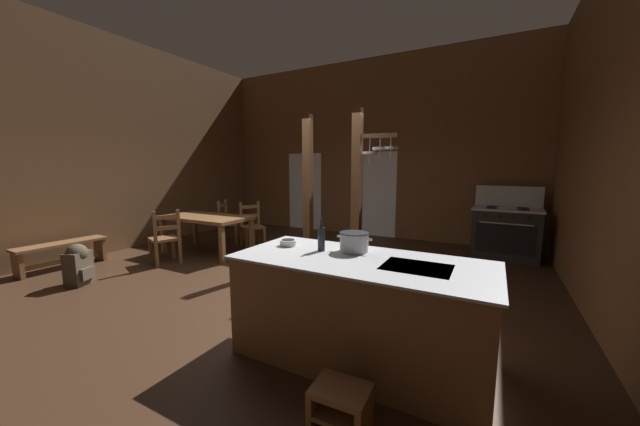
{
  "coord_description": "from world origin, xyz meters",
  "views": [
    {
      "loc": [
        2.84,
        -3.69,
        1.67
      ],
      "look_at": [
        0.49,
        0.67,
        0.98
      ],
      "focal_mm": 18.17,
      "sensor_mm": 36.0,
      "label": 1
    }
  ],
  "objects_px": {
    "stove_range": "(505,232)",
    "bench_along_left_wall": "(62,251)",
    "ladderback_chair_at_table_end": "(165,238)",
    "backpack": "(78,263)",
    "kitchen_island": "(359,310)",
    "dining_table": "(206,221)",
    "mixing_bowl_on_counter": "(288,243)",
    "ladderback_chair_near_window": "(252,226)",
    "ladderback_chair_by_post": "(229,223)",
    "bottle_tall_on_counter": "(321,238)",
    "step_stool": "(341,405)",
    "stockpot_on_counter": "(354,242)"
  },
  "relations": [
    {
      "from": "stove_range",
      "to": "bench_along_left_wall",
      "type": "bearing_deg",
      "value": -146.78
    },
    {
      "from": "stove_range",
      "to": "ladderback_chair_at_table_end",
      "type": "bearing_deg",
      "value": -148.14
    },
    {
      "from": "backpack",
      "to": "kitchen_island",
      "type": "bearing_deg",
      "value": 2.62
    },
    {
      "from": "dining_table",
      "to": "ladderback_chair_at_table_end",
      "type": "relative_size",
      "value": 1.79
    },
    {
      "from": "mixing_bowl_on_counter",
      "to": "bench_along_left_wall",
      "type": "bearing_deg",
      "value": -179.61
    },
    {
      "from": "kitchen_island",
      "to": "dining_table",
      "type": "height_order",
      "value": "kitchen_island"
    },
    {
      "from": "stove_range",
      "to": "bench_along_left_wall",
      "type": "relative_size",
      "value": 1.03
    },
    {
      "from": "kitchen_island",
      "to": "bench_along_left_wall",
      "type": "bearing_deg",
      "value": 179.16
    },
    {
      "from": "ladderback_chair_near_window",
      "to": "kitchen_island",
      "type": "bearing_deg",
      "value": -38.12
    },
    {
      "from": "stove_range",
      "to": "bench_along_left_wall",
      "type": "xyz_separation_m",
      "value": [
        -6.51,
        -4.26,
        -0.18
      ]
    },
    {
      "from": "stove_range",
      "to": "ladderback_chair_by_post",
      "type": "xyz_separation_m",
      "value": [
        -5.43,
        -1.52,
        -0.03
      ]
    },
    {
      "from": "ladderback_chair_near_window",
      "to": "bottle_tall_on_counter",
      "type": "bearing_deg",
      "value": -40.74
    },
    {
      "from": "step_stool",
      "to": "bottle_tall_on_counter",
      "type": "relative_size",
      "value": 1.25
    },
    {
      "from": "step_stool",
      "to": "ladderback_chair_near_window",
      "type": "relative_size",
      "value": 0.39
    },
    {
      "from": "stove_range",
      "to": "backpack",
      "type": "bearing_deg",
      "value": -140.08
    },
    {
      "from": "step_stool",
      "to": "mixing_bowl_on_counter",
      "type": "relative_size",
      "value": 2.26
    },
    {
      "from": "mixing_bowl_on_counter",
      "to": "bottle_tall_on_counter",
      "type": "height_order",
      "value": "bottle_tall_on_counter"
    },
    {
      "from": "ladderback_chair_by_post",
      "to": "bench_along_left_wall",
      "type": "relative_size",
      "value": 0.74
    },
    {
      "from": "stove_range",
      "to": "backpack",
      "type": "height_order",
      "value": "stove_range"
    },
    {
      "from": "dining_table",
      "to": "ladderback_chair_at_table_end",
      "type": "bearing_deg",
      "value": -97.69
    },
    {
      "from": "stove_range",
      "to": "bottle_tall_on_counter",
      "type": "relative_size",
      "value": 4.47
    },
    {
      "from": "kitchen_island",
      "to": "bottle_tall_on_counter",
      "type": "height_order",
      "value": "bottle_tall_on_counter"
    },
    {
      "from": "dining_table",
      "to": "mixing_bowl_on_counter",
      "type": "height_order",
      "value": "mixing_bowl_on_counter"
    },
    {
      "from": "ladderback_chair_at_table_end",
      "to": "mixing_bowl_on_counter",
      "type": "xyz_separation_m",
      "value": [
        3.24,
        -0.98,
        0.48
      ]
    },
    {
      "from": "ladderback_chair_at_table_end",
      "to": "mixing_bowl_on_counter",
      "type": "relative_size",
      "value": 5.79
    },
    {
      "from": "backpack",
      "to": "mixing_bowl_on_counter",
      "type": "height_order",
      "value": "mixing_bowl_on_counter"
    },
    {
      "from": "ladderback_chair_near_window",
      "to": "ladderback_chair_by_post",
      "type": "height_order",
      "value": "same"
    },
    {
      "from": "kitchen_island",
      "to": "backpack",
      "type": "distance_m",
      "value": 4.23
    },
    {
      "from": "ladderback_chair_by_post",
      "to": "bottle_tall_on_counter",
      "type": "xyz_separation_m",
      "value": [
        3.81,
        -2.73,
        0.57
      ]
    },
    {
      "from": "ladderback_chair_at_table_end",
      "to": "stockpot_on_counter",
      "type": "bearing_deg",
      "value": -12.68
    },
    {
      "from": "dining_table",
      "to": "kitchen_island",
      "type": "bearing_deg",
      "value": -26.01
    },
    {
      "from": "step_stool",
      "to": "ladderback_chair_at_table_end",
      "type": "relative_size",
      "value": 0.39
    },
    {
      "from": "ladderback_chair_near_window",
      "to": "dining_table",
      "type": "bearing_deg",
      "value": -116.12
    },
    {
      "from": "bench_along_left_wall",
      "to": "ladderback_chair_at_table_end",
      "type": "bearing_deg",
      "value": 38.4
    },
    {
      "from": "ladderback_chair_near_window",
      "to": "bench_along_left_wall",
      "type": "xyz_separation_m",
      "value": [
        -1.8,
        -2.68,
        -0.15
      ]
    },
    {
      "from": "bench_along_left_wall",
      "to": "ladderback_chair_near_window",
      "type": "bearing_deg",
      "value": 56.15
    },
    {
      "from": "mixing_bowl_on_counter",
      "to": "step_stool",
      "type": "bearing_deg",
      "value": -42.32
    },
    {
      "from": "step_stool",
      "to": "bottle_tall_on_counter",
      "type": "height_order",
      "value": "bottle_tall_on_counter"
    },
    {
      "from": "bottle_tall_on_counter",
      "to": "backpack",
      "type": "bearing_deg",
      "value": -175.75
    },
    {
      "from": "backpack",
      "to": "stockpot_on_counter",
      "type": "relative_size",
      "value": 1.74
    },
    {
      "from": "stockpot_on_counter",
      "to": "step_stool",
      "type": "bearing_deg",
      "value": -71.54
    },
    {
      "from": "ladderback_chair_near_window",
      "to": "stockpot_on_counter",
      "type": "xyz_separation_m",
      "value": [
        3.37,
        -2.55,
        0.54
      ]
    },
    {
      "from": "dining_table",
      "to": "bench_along_left_wall",
      "type": "xyz_separation_m",
      "value": [
        -1.38,
        -1.84,
        -0.35
      ]
    },
    {
      "from": "step_stool",
      "to": "stove_range",
      "type": "bearing_deg",
      "value": 78.97
    },
    {
      "from": "ladderback_chair_near_window",
      "to": "bench_along_left_wall",
      "type": "relative_size",
      "value": 0.74
    },
    {
      "from": "ladderback_chair_by_post",
      "to": "step_stool",
      "type": "bearing_deg",
      "value": -39.33
    },
    {
      "from": "ladderback_chair_by_post",
      "to": "bottle_tall_on_counter",
      "type": "height_order",
      "value": "bottle_tall_on_counter"
    },
    {
      "from": "ladderback_chair_near_window",
      "to": "step_stool",
      "type": "bearing_deg",
      "value": -43.78
    },
    {
      "from": "dining_table",
      "to": "ladderback_chair_near_window",
      "type": "bearing_deg",
      "value": 63.88
    },
    {
      "from": "ladderback_chair_by_post",
      "to": "bottle_tall_on_counter",
      "type": "relative_size",
      "value": 3.22
    }
  ]
}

